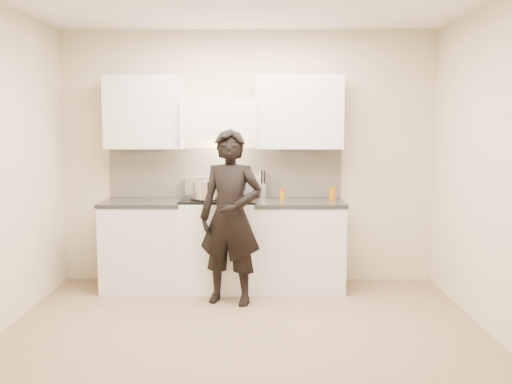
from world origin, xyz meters
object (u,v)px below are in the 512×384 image
(stove, at_px, (219,243))
(person, at_px, (231,217))
(wok, at_px, (232,187))
(utensil_crock, at_px, (262,189))
(counter_right, at_px, (299,244))

(stove, height_order, person, person)
(wok, relative_size, utensil_crock, 1.33)
(utensil_crock, relative_size, person, 0.18)
(counter_right, bearing_deg, wok, 168.40)
(utensil_crock, distance_m, person, 0.83)
(stove, height_order, utensil_crock, utensil_crock)
(stove, height_order, counter_right, stove)
(utensil_crock, xyz_separation_m, person, (-0.30, -0.75, -0.18))
(counter_right, distance_m, person, 0.93)
(stove, relative_size, counter_right, 1.04)
(wok, height_order, person, person)
(counter_right, distance_m, utensil_crock, 0.71)
(stove, bearing_deg, person, -73.82)
(counter_right, relative_size, wok, 2.36)
(utensil_crock, bearing_deg, person, -111.74)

